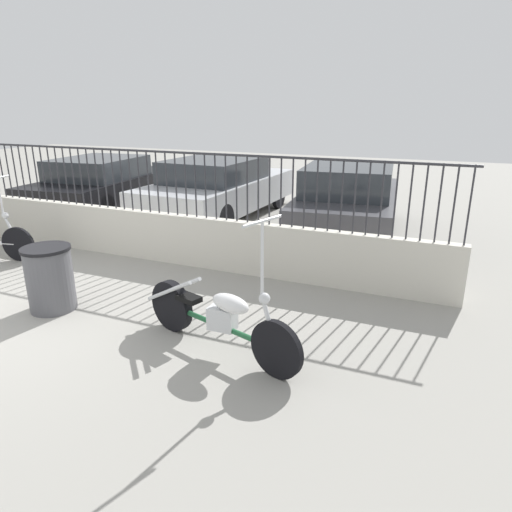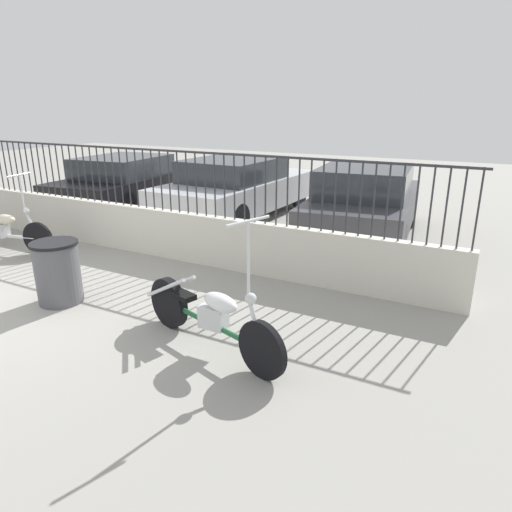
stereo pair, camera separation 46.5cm
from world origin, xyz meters
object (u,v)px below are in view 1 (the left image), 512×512
object	(u,v)px
motorcycle_green	(213,315)
car_silver	(219,188)
car_dark_grey	(348,201)
trash_bin	(50,278)
car_black	(104,183)

from	to	relation	value
motorcycle_green	car_silver	bearing A→B (deg)	134.09
car_silver	car_dark_grey	xyz separation A→B (m)	(3.07, -0.44, 0.01)
car_silver	car_dark_grey	world-z (taller)	car_dark_grey
motorcycle_green	trash_bin	bearing A→B (deg)	-164.57
motorcycle_green	trash_bin	world-z (taller)	motorcycle_green
car_black	car_dark_grey	xyz separation A→B (m)	(6.13, -0.12, 0.05)
motorcycle_green	trash_bin	xyz separation A→B (m)	(-2.35, 0.06, 0.03)
motorcycle_green	car_silver	xyz separation A→B (m)	(-2.77, 5.40, 0.30)
car_dark_grey	car_black	bearing A→B (deg)	82.54
car_black	car_silver	size ratio (longest dim) A/B	0.98
motorcycle_green	car_silver	world-z (taller)	motorcycle_green
car_black	car_dark_grey	bearing A→B (deg)	-97.65
motorcycle_green	car_black	xyz separation A→B (m)	(-5.82, 5.08, 0.26)
motorcycle_green	car_silver	distance (m)	6.07
trash_bin	car_black	size ratio (longest dim) A/B	0.18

